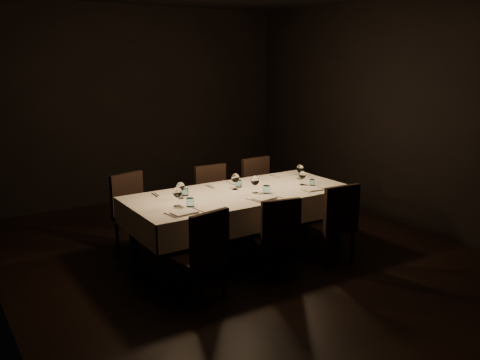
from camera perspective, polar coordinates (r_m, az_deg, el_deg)
room at (r=5.52m, az=0.00°, el=6.05°), size 5.01×6.01×3.01m
dining_table at (r=5.68m, az=0.00°, el=-2.09°), size 2.52×1.12×0.76m
chair_near_left at (r=4.69m, az=-4.21°, el=-8.00°), size 0.50×0.50×0.90m
place_setting_near_left at (r=5.07m, az=-6.48°, el=-2.32°), size 0.37×0.42×0.20m
chair_near_center at (r=5.17m, az=4.13°, el=-6.06°), size 0.50×0.50×0.87m
place_setting_near_center at (r=5.54m, az=2.32°, el=-0.89°), size 0.37×0.42×0.20m
chair_near_right at (r=5.60m, az=10.59°, el=-4.47°), size 0.47×0.47×0.92m
place_setting_near_right at (r=5.95m, az=7.66°, el=-0.12°), size 0.30×0.39×0.16m
chair_far_left at (r=6.05m, az=-11.89°, el=-3.17°), size 0.54×0.54×0.92m
place_setting_far_left at (r=5.51m, az=-7.07°, el=-1.12°), size 0.33×0.40×0.18m
chair_far_center at (r=6.43m, az=-2.87°, el=-1.96°), size 0.44×0.44×0.90m
place_setting_far_center at (r=5.84m, az=-0.98°, el=-0.17°), size 0.33×0.41×0.19m
chair_far_right at (r=6.80m, az=2.32°, el=-1.02°), size 0.47×0.47×0.92m
place_setting_far_right at (r=6.37m, az=6.23°, el=0.90°), size 0.34×0.40×0.18m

